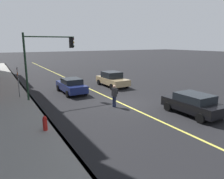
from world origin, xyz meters
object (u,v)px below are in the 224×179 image
at_px(car_navy, 71,86).
at_px(fire_hydrant, 45,125).
at_px(car_black, 193,103).
at_px(street_sign_post, 18,80).
at_px(car_tan, 112,79).
at_px(traffic_light_mast, 46,54).
at_px(pedestrian_with_backpack, 115,94).

xyz_separation_m(car_navy, fire_hydrant, (-8.03, 4.21, -0.26)).
xyz_separation_m(car_black, fire_hydrant, (1.81, 9.20, -0.28)).
relative_size(car_black, fire_hydrant, 4.33).
relative_size(car_navy, street_sign_post, 1.63).
height_order(car_black, car_tan, car_tan).
height_order(car_tan, street_sign_post, street_sign_post).
relative_size(car_black, traffic_light_mast, 0.75).
distance_m(car_navy, car_tan, 5.04).
bearing_deg(car_navy, street_sign_post, 87.03).
xyz_separation_m(car_black, car_tan, (10.76, 0.03, 0.04)).
bearing_deg(fire_hydrant, car_black, -101.12).
bearing_deg(fire_hydrant, car_tan, -45.69).
bearing_deg(fire_hydrant, street_sign_post, 2.11).
height_order(car_black, pedestrian_with_backpack, pedestrian_with_backpack).
distance_m(traffic_light_mast, fire_hydrant, 7.82).
bearing_deg(street_sign_post, car_navy, -92.97).
relative_size(car_tan, fire_hydrant, 4.71).
bearing_deg(car_tan, car_black, -179.84).
distance_m(pedestrian_with_backpack, street_sign_post, 8.43).
bearing_deg(street_sign_post, traffic_light_mast, -123.63).
distance_m(car_tan, traffic_light_mast, 8.21).
distance_m(pedestrian_with_backpack, traffic_light_mast, 6.58).
xyz_separation_m(car_tan, pedestrian_with_backpack, (-6.75, 3.65, 0.18)).
distance_m(car_navy, pedestrian_with_backpack, 5.98).
height_order(car_black, street_sign_post, street_sign_post).
height_order(street_sign_post, fire_hydrant, street_sign_post).
bearing_deg(car_tan, traffic_light_mast, 105.80).
relative_size(traffic_light_mast, fire_hydrant, 5.78).
bearing_deg(car_navy, car_tan, -79.50).
bearing_deg(pedestrian_with_backpack, street_sign_post, 43.82).
bearing_deg(car_navy, fire_hydrant, 152.33).
bearing_deg(fire_hydrant, traffic_light_mast, -14.69).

